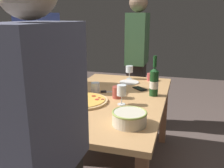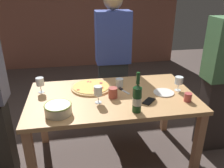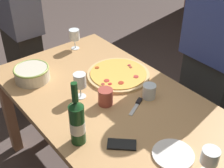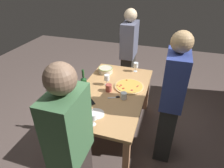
# 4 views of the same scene
# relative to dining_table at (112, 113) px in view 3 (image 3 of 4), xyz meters

# --- Properties ---
(dining_table) EXTENTS (1.60, 0.90, 0.75)m
(dining_table) POSITION_rel_dining_table_xyz_m (0.00, 0.00, 0.00)
(dining_table) COLOR tan
(dining_table) RESTS_ON ground
(pizza) EXTENTS (0.41, 0.41, 0.03)m
(pizza) POSITION_rel_dining_table_xyz_m (-0.18, 0.20, 0.10)
(pizza) COLOR tan
(pizza) RESTS_ON dining_table
(serving_bowl) EXTENTS (0.23, 0.23, 0.09)m
(serving_bowl) POSITION_rel_dining_table_xyz_m (-0.50, -0.26, 0.14)
(serving_bowl) COLOR beige
(serving_bowl) RESTS_ON dining_table
(wine_bottle) EXTENTS (0.08, 0.08, 0.35)m
(wine_bottle) POSITION_rel_dining_table_xyz_m (0.15, -0.34, 0.22)
(wine_bottle) COLOR #18431D
(wine_bottle) RESTS_ON dining_table
(wine_glass_near_pizza) EXTENTS (0.08, 0.08, 0.15)m
(wine_glass_near_pizza) POSITION_rel_dining_table_xyz_m (-0.68, 0.19, 0.20)
(wine_glass_near_pizza) COLOR white
(wine_glass_near_pizza) RESTS_ON dining_table
(wine_glass_by_bottle) EXTENTS (0.07, 0.07, 0.16)m
(wine_glass_by_bottle) POSITION_rel_dining_table_xyz_m (-0.15, -0.12, 0.21)
(wine_glass_by_bottle) COLOR white
(wine_glass_by_bottle) RESTS_ON dining_table
(wine_glass_far_left) EXTENTS (0.08, 0.08, 0.15)m
(wine_glass_far_left) POSITION_rel_dining_table_xyz_m (0.68, 0.00, 0.20)
(wine_glass_far_left) COLOR white
(wine_glass_far_left) RESTS_ON dining_table
(cup_amber) EXTENTS (0.09, 0.09, 0.10)m
(cup_amber) POSITION_rel_dining_table_xyz_m (0.00, -0.05, 0.14)
(cup_amber) COLOR #A64438
(cup_amber) RESTS_ON dining_table
(cup_spare) EXTENTS (0.08, 0.08, 0.09)m
(cup_spare) POSITION_rel_dining_table_xyz_m (0.11, 0.19, 0.14)
(cup_spare) COLOR white
(cup_spare) RESTS_ON dining_table
(side_plate) EXTENTS (0.20, 0.20, 0.01)m
(side_plate) POSITION_rel_dining_table_xyz_m (0.51, -0.04, 0.10)
(side_plate) COLOR white
(side_plate) RESTS_ON dining_table
(cell_phone) EXTENTS (0.15, 0.15, 0.01)m
(cell_phone) POSITION_rel_dining_table_xyz_m (0.31, -0.19, 0.10)
(cell_phone) COLOR black
(cell_phone) RESTS_ON dining_table
(pizza_knife) EXTENTS (0.09, 0.15, 0.02)m
(pizza_knife) POSITION_rel_dining_table_xyz_m (0.12, 0.09, 0.10)
(pizza_knife) COLOR silver
(pizza_knife) RESTS_ON dining_table
(person_host) EXTENTS (0.45, 0.24, 1.63)m
(person_host) POSITION_rel_dining_table_xyz_m (-1.16, -0.04, 0.17)
(person_host) COLOR #312E27
(person_host) RESTS_ON ground
(person_guest_right) EXTENTS (0.42, 0.24, 1.69)m
(person_guest_right) POSITION_rel_dining_table_xyz_m (0.14, 0.77, 0.20)
(person_guest_right) COLOR #272A2A
(person_guest_right) RESTS_ON ground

